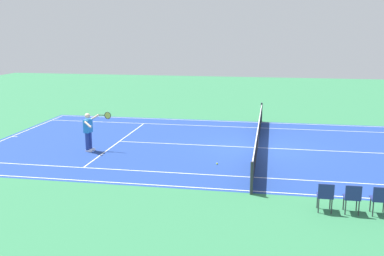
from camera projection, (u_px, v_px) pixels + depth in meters
The scene contains 9 objects.
ground_plane at pixel (258, 148), 19.72m from camera, with size 60.00×60.00×0.00m, color #2D7247.
court_slab at pixel (258, 148), 19.72m from camera, with size 24.20×11.40×0.00m, color navy.
court_line_markings at pixel (258, 148), 19.72m from camera, with size 23.85×11.05×0.01m.
tennis_net at pixel (258, 137), 19.61m from camera, with size 0.10×11.70×1.08m.
tennis_player_near at pixel (89, 130), 19.00m from camera, with size 1.12×0.77×1.70m.
tennis_ball at pixel (217, 164), 17.27m from camera, with size 0.07×0.07×0.07m, color #CCE01E.
spectator_chair_2 at pixel (380, 198), 12.42m from camera, with size 0.44×0.44×0.88m.
spectator_chair_3 at pixel (352, 197), 12.55m from camera, with size 0.44×0.44×0.88m.
spectator_chair_4 at pixel (325, 195), 12.68m from camera, with size 0.44×0.44×0.88m.
Camera 1 is at (-0.50, 19.28, 5.12)m, focal length 41.74 mm.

